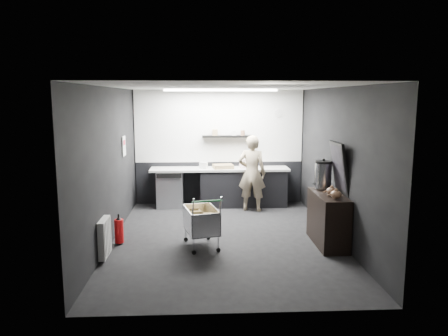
{
  "coord_description": "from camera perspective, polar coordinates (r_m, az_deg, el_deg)",
  "views": [
    {
      "loc": [
        -0.39,
        -7.55,
        2.52
      ],
      "look_at": [
        0.0,
        0.4,
        1.23
      ],
      "focal_mm": 35.0,
      "sensor_mm": 36.0,
      "label": 1
    }
  ],
  "objects": [
    {
      "name": "prep_counter",
      "position": [
        10.19,
        0.19,
        -2.46
      ],
      "size": [
        3.2,
        0.61,
        0.9
      ],
      "color": "black",
      "rests_on": "floor"
    },
    {
      "name": "ceiling_strip",
      "position": [
        9.41,
        -0.45,
        10.13
      ],
      "size": [
        2.4,
        0.2,
        0.04
      ],
      "primitive_type": "cube",
      "color": "white",
      "rests_on": "ceiling"
    },
    {
      "name": "wall_right",
      "position": [
        8.01,
        14.59,
        0.51
      ],
      "size": [
        0.0,
        5.5,
        5.5
      ],
      "primitive_type": "plane",
      "rotation": [
        1.57,
        0.0,
        -1.57
      ],
      "color": "black",
      "rests_on": "floor"
    },
    {
      "name": "shopping_cart",
      "position": [
        7.46,
        -3.01,
        -7.07
      ],
      "size": [
        0.66,
        0.94,
        0.91
      ],
      "color": "silver",
      "rests_on": "floor"
    },
    {
      "name": "pink_tub",
      "position": [
        10.13,
        2.58,
        0.58
      ],
      "size": [
        0.2,
        0.2,
        0.2
      ],
      "primitive_type": "cylinder",
      "color": "silver",
      "rests_on": "prep_counter"
    },
    {
      "name": "fire_extinguisher",
      "position": [
        7.84,
        -13.55,
        -7.9
      ],
      "size": [
        0.15,
        0.15,
        0.51
      ],
      "color": "red",
      "rests_on": "floor"
    },
    {
      "name": "poster_red_band",
      "position": [
        9.03,
        -12.93,
        3.26
      ],
      "size": [
        0.02,
        0.22,
        0.1
      ],
      "primitive_type": "cube",
      "color": "red",
      "rests_on": "poster"
    },
    {
      "name": "cardboard_box",
      "position": [
        10.05,
        -0.12,
        0.2
      ],
      "size": [
        0.5,
        0.41,
        0.09
      ],
      "primitive_type": "cube",
      "rotation": [
        0.0,
        0.0,
        0.17
      ],
      "color": "#91784D",
      "rests_on": "prep_counter"
    },
    {
      "name": "poster",
      "position": [
        9.04,
        -12.95,
        2.82
      ],
      "size": [
        0.02,
        0.3,
        0.4
      ],
      "primitive_type": "cube",
      "color": "white",
      "rests_on": "wall_left"
    },
    {
      "name": "person",
      "position": [
        9.73,
        3.66,
        -0.68
      ],
      "size": [
        0.71,
        0.56,
        1.7
      ],
      "primitive_type": "imported",
      "rotation": [
        0.0,
        0.0,
        2.88
      ],
      "color": "beige",
      "rests_on": "floor"
    },
    {
      "name": "wall_left",
      "position": [
        7.81,
        -14.68,
        0.29
      ],
      "size": [
        0.0,
        5.5,
        5.5
      ],
      "primitive_type": "plane",
      "rotation": [
        1.57,
        0.0,
        1.57
      ],
      "color": "black",
      "rests_on": "floor"
    },
    {
      "name": "floating_shelf",
      "position": [
        10.23,
        0.5,
        4.17
      ],
      "size": [
        1.2,
        0.22,
        0.04
      ],
      "primitive_type": "cube",
      "color": "black",
      "rests_on": "wall_back"
    },
    {
      "name": "wall_clock",
      "position": [
        10.43,
        7.12,
        7.11
      ],
      "size": [
        0.2,
        0.03,
        0.2
      ],
      "primitive_type": "cylinder",
      "rotation": [
        1.57,
        0.0,
        0.0
      ],
      "color": "silver",
      "rests_on": "wall_back"
    },
    {
      "name": "ceiling",
      "position": [
        7.56,
        0.15,
        10.57
      ],
      "size": [
        5.5,
        5.5,
        0.0
      ],
      "primitive_type": "plane",
      "rotation": [
        3.14,
        0.0,
        0.0
      ],
      "color": "silver",
      "rests_on": "wall_back"
    },
    {
      "name": "radiator",
      "position": [
        7.16,
        -15.35,
        -8.77
      ],
      "size": [
        0.1,
        0.5,
        0.6
      ],
      "primitive_type": "cube",
      "color": "silver",
      "rests_on": "wall_left"
    },
    {
      "name": "wall_back",
      "position": [
        10.37,
        -0.65,
        2.74
      ],
      "size": [
        5.5,
        0.0,
        5.5
      ],
      "primitive_type": "plane",
      "rotation": [
        1.57,
        0.0,
        0.0
      ],
      "color": "black",
      "rests_on": "floor"
    },
    {
      "name": "floor",
      "position": [
        7.97,
        0.14,
        -9.23
      ],
      "size": [
        5.5,
        5.5,
        0.0
      ],
      "primitive_type": "plane",
      "color": "black",
      "rests_on": "ground"
    },
    {
      "name": "white_container",
      "position": [
        10.04,
        -2.69,
        0.34
      ],
      "size": [
        0.2,
        0.18,
        0.15
      ],
      "primitive_type": "cube",
      "rotation": [
        0.0,
        0.0,
        -0.38
      ],
      "color": "silver",
      "rests_on": "prep_counter"
    },
    {
      "name": "wall_front",
      "position": [
        4.96,
        1.8,
        -4.47
      ],
      "size": [
        5.5,
        0.0,
        5.5
      ],
      "primitive_type": "plane",
      "rotation": [
        -1.57,
        0.0,
        0.0
      ],
      "color": "black",
      "rests_on": "floor"
    },
    {
      "name": "kitchen_wall_panel",
      "position": [
        10.31,
        -0.65,
        5.49
      ],
      "size": [
        3.95,
        0.02,
        1.7
      ],
      "primitive_type": "cube",
      "color": "silver",
      "rests_on": "wall_back"
    },
    {
      "name": "dado_panel",
      "position": [
        10.48,
        -0.64,
        -1.89
      ],
      "size": [
        3.95,
        0.02,
        1.0
      ],
      "primitive_type": "cube",
      "color": "black",
      "rests_on": "wall_back"
    },
    {
      "name": "sideboard",
      "position": [
        7.77,
        13.47,
        -5.61
      ],
      "size": [
        0.51,
        1.19,
        1.78
      ],
      "color": "black",
      "rests_on": "floor"
    }
  ]
}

